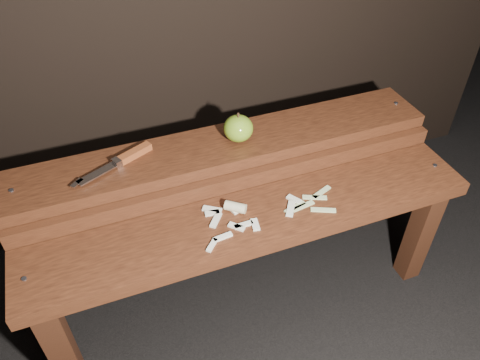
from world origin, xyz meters
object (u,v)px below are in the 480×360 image
object	(u,v)px
bench_rear_tier	(227,167)
knife	(125,158)
apple	(238,128)
bench_front_tier	(256,236)

from	to	relation	value
bench_rear_tier	knife	distance (m)	0.29
apple	knife	distance (m)	0.31
apple	knife	bearing A→B (deg)	177.22
apple	knife	world-z (taller)	apple
bench_rear_tier	knife	xyz separation A→B (m)	(-0.28, 0.02, 0.10)
bench_front_tier	apple	xyz separation A→B (m)	(0.04, 0.23, 0.18)
bench_rear_tier	knife	size ratio (longest dim) A/B	5.34
bench_rear_tier	bench_front_tier	bearing A→B (deg)	-90.00
bench_front_tier	bench_rear_tier	distance (m)	0.23
bench_front_tier	knife	xyz separation A→B (m)	(-0.28, 0.25, 0.16)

